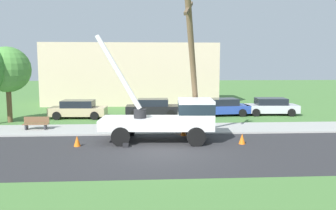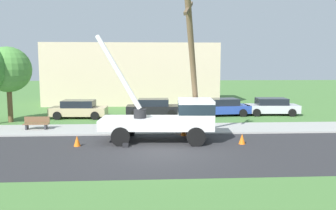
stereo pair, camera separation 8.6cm
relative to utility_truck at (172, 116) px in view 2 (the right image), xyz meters
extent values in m
plane|color=#477538|center=(-0.64, 9.61, -1.41)|extent=(120.00, 120.00, 0.00)
cube|color=#2B2B2D|center=(-0.64, -2.39, -1.40)|extent=(80.00, 8.06, 0.01)
cube|color=#9E9E99|center=(-0.64, 3.39, -1.36)|extent=(80.00, 3.49, 0.10)
cube|color=silver|center=(-1.80, 0.11, -0.38)|extent=(4.45, 2.68, 0.55)
cube|color=silver|center=(1.29, -0.10, 0.14)|extent=(2.06, 2.52, 1.60)
cube|color=#19232D|center=(1.29, -0.10, 0.49)|extent=(2.08, 2.54, 0.56)
cylinder|color=black|center=(-1.78, 0.11, 0.14)|extent=(0.70, 0.70, 0.50)
cylinder|color=silver|center=(-3.01, 0.84, 2.44)|extent=(2.80, 1.83, 4.26)
cube|color=black|center=(-2.50, -1.30, -1.31)|extent=(0.32, 0.32, 0.20)
cube|color=black|center=(-2.30, 1.59, -1.31)|extent=(0.32, 0.32, 0.20)
cylinder|color=black|center=(1.17, -1.30, -0.91)|extent=(1.00, 0.30, 1.00)
cylinder|color=black|center=(1.33, 1.10, -0.91)|extent=(1.00, 0.30, 1.00)
cylinder|color=black|center=(-2.79, -1.03, -0.91)|extent=(1.00, 0.30, 1.00)
cylinder|color=black|center=(-2.63, 1.37, -0.91)|extent=(1.00, 0.30, 1.00)
cylinder|color=brown|center=(1.22, 0.54, 2.64)|extent=(1.59, 4.11, 8.24)
cube|color=brown|center=(0.77, -0.88, 5.72)|extent=(0.67, 1.66, 0.93)
cone|color=orange|center=(3.72, -0.96, -1.13)|extent=(0.36, 0.36, 0.56)
cone|color=orange|center=(-5.06, -0.96, -1.13)|extent=(0.36, 0.36, 0.56)
cone|color=orange|center=(0.80, 1.38, -1.13)|extent=(0.36, 0.36, 0.56)
cube|color=tan|center=(-6.85, 8.59, -0.86)|extent=(4.48, 2.02, 0.65)
cube|color=black|center=(-6.85, 8.59, -0.26)|extent=(2.54, 1.78, 0.55)
cylinder|color=black|center=(-5.45, 7.62, -1.09)|extent=(0.64, 0.22, 0.64)
cylinder|color=black|center=(-5.36, 9.42, -1.09)|extent=(0.64, 0.22, 0.64)
cylinder|color=black|center=(-8.35, 7.77, -1.09)|extent=(0.64, 0.22, 0.64)
cylinder|color=black|center=(-8.26, 9.56, -1.09)|extent=(0.64, 0.22, 0.64)
cube|color=black|center=(-0.90, 9.32, -0.86)|extent=(4.45, 1.94, 0.65)
cube|color=black|center=(-0.90, 9.32, -0.26)|extent=(2.51, 1.73, 0.55)
cylinder|color=black|center=(0.53, 8.37, -1.09)|extent=(0.64, 0.22, 0.64)
cylinder|color=black|center=(0.58, 10.17, -1.09)|extent=(0.64, 0.22, 0.64)
cylinder|color=black|center=(-2.38, 8.46, -1.09)|extent=(0.64, 0.22, 0.64)
cylinder|color=black|center=(-2.32, 10.26, -1.09)|extent=(0.64, 0.22, 0.64)
cube|color=#263F99|center=(4.86, 9.20, -0.86)|extent=(4.55, 2.22, 0.65)
cube|color=black|center=(4.86, 9.20, -0.26)|extent=(2.61, 1.89, 0.55)
cylinder|color=black|center=(6.39, 8.45, -1.09)|extent=(0.64, 0.22, 0.64)
cylinder|color=black|center=(6.21, 10.24, -1.09)|extent=(0.64, 0.22, 0.64)
cylinder|color=black|center=(3.50, 8.16, -1.09)|extent=(0.64, 0.22, 0.64)
cylinder|color=black|center=(3.32, 9.95, -1.09)|extent=(0.64, 0.22, 0.64)
cube|color=#B7B7BF|center=(9.05, 9.32, -0.86)|extent=(4.51, 2.08, 0.65)
cube|color=black|center=(9.05, 9.32, -0.26)|extent=(2.57, 1.81, 0.55)
cylinder|color=black|center=(10.44, 8.33, -1.09)|extent=(0.64, 0.22, 0.64)
cylinder|color=black|center=(10.56, 10.13, -1.09)|extent=(0.64, 0.22, 0.64)
cylinder|color=black|center=(7.54, 8.52, -1.09)|extent=(0.64, 0.22, 0.64)
cylinder|color=black|center=(7.66, 10.32, -1.09)|extent=(0.64, 0.22, 0.64)
cube|color=brown|center=(-8.53, 3.39, -0.96)|extent=(1.60, 0.44, 0.06)
cube|color=brown|center=(-8.53, 3.59, -0.71)|extent=(1.60, 0.06, 0.40)
cube|color=#333338|center=(-9.13, 3.39, -1.18)|extent=(0.10, 0.40, 0.45)
cube|color=#333338|center=(-7.93, 3.39, -1.18)|extent=(0.10, 0.40, 0.45)
cylinder|color=brown|center=(-11.51, 6.92, 0.41)|extent=(0.36, 0.36, 3.63)
sphere|color=#4C8C3D|center=(-11.51, 6.92, 2.48)|extent=(3.32, 3.32, 3.32)
cube|color=#C6B293|center=(-3.02, 18.64, 1.79)|extent=(18.00, 6.00, 6.40)
camera|label=1|loc=(-1.39, -18.80, 2.90)|focal=36.67mm
camera|label=2|loc=(-1.31, -18.80, 2.90)|focal=36.67mm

